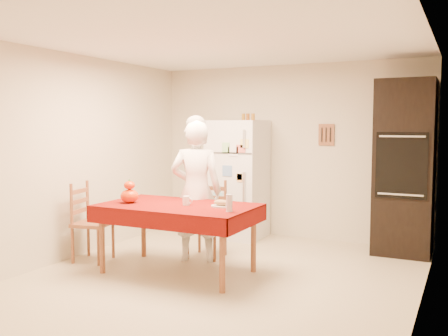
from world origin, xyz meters
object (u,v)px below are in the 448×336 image
Objects in this scene: oven_cabinet at (404,168)px; bread_plate at (222,206)px; dining_table at (178,211)px; coffee_mug at (186,201)px; chair_far at (209,216)px; pumpkin_lower at (130,196)px; seated_woman at (196,191)px; refrigerator at (238,179)px; chair_left at (88,219)px; wine_glass at (229,203)px.

bread_plate is (-1.62, -1.90, -0.33)m from oven_cabinet.
dining_table is 17.00× the size of coffee_mug.
chair_far is (-0.03, 0.78, -0.18)m from dining_table.
oven_cabinet reaches higher than bread_plate.
dining_table is at bearing 13.32° from pumpkin_lower.
dining_table is 0.16m from coffee_mug.
seated_woman reaches higher than bread_plate.
chair_left is at bearing -119.18° from refrigerator.
oven_cabinet is 3.97m from chair_left.
pumpkin_lower reaches higher than dining_table.
chair_far is at bearing -83.99° from refrigerator.
oven_cabinet is at bearing 1.18° from refrigerator.
dining_table is 0.55m from seated_woman.
coffee_mug is at bearing -98.86° from chair_left.
dining_table is 1.26m from chair_left.
pumpkin_lower is (0.69, -0.09, 0.33)m from chair_left.
wine_glass is at bearing -12.32° from dining_table.
pumpkin_lower is at bearing 178.98° from wine_glass.
refrigerator is 0.77× the size of oven_cabinet.
coffee_mug is 0.41m from bread_plate.
refrigerator reaches higher than dining_table.
chair_left is at bearing 6.54° from seated_woman.
bread_plate is (0.54, -0.73, 0.26)m from chair_far.
wine_glass is (0.76, -0.68, 0.00)m from seated_woman.
chair_far reaches higher than coffee_mug.
seated_woman reaches higher than wine_glass.
dining_table is 9.66× the size of wine_glass.
dining_table is (0.15, -1.91, -0.16)m from refrigerator.
pumpkin_lower is at bearing -166.68° from dining_table.
seated_woman reaches higher than pumpkin_lower.
pumpkin_lower is at bearing -169.90° from bread_plate.
bread_plate is (-0.19, 0.21, -0.08)m from wine_glass.
coffee_mug is at bearing -84.26° from chair_far.
chair_far is 0.84m from coffee_mug.
seated_woman is at bearing 107.75° from coffee_mug.
coffee_mug is 0.42× the size of bread_plate.
chair_left is 9.50× the size of coffee_mug.
chair_far is (-2.16, -1.17, -0.59)m from oven_cabinet.
seated_woman is 9.60× the size of wine_glass.
bread_plate is at bearing -57.26° from chair_far.
chair_far and chair_left have the same top height.
oven_cabinet is at bearing 42.58° from dining_table.
coffee_mug reaches higher than dining_table.
coffee_mug is (0.13, -0.77, 0.30)m from chair_far.
dining_table is at bearing -137.42° from oven_cabinet.
chair_left reaches higher than coffee_mug.
refrigerator is 1.79× the size of chair_left.
chair_far is 1.47m from chair_left.
coffee_mug is 0.57× the size of wine_glass.
dining_table is at bearing -173.45° from bread_plate.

